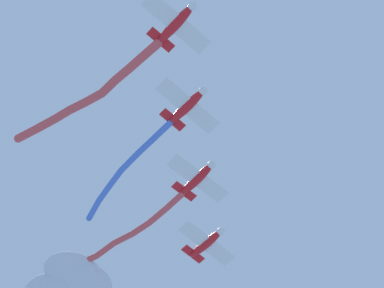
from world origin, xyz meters
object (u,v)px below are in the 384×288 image
Objects in this scene: airplane_lead at (176,23)px; airplane_slot at (207,243)px; airplane_right_wing at (198,178)px; airplane_left_wing at (188,106)px.

airplane_slot is (28.26, 0.22, 0.75)m from airplane_lead.
airplane_lead is 18.84m from airplane_right_wing.
airplane_left_wing is (9.42, 0.07, 0.25)m from airplane_lead.
airplane_slot is at bearing 131.08° from airplane_lead.
airplane_right_wing reaches higher than airplane_left_wing.
airplane_left_wing is 1.02× the size of airplane_right_wing.
airplane_lead is at bearing -50.14° from airplane_left_wing.
airplane_left_wing reaches higher than airplane_lead.
airplane_left_wing is 9.42m from airplane_right_wing.
airplane_slot is at bearing 132.21° from airplane_right_wing.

